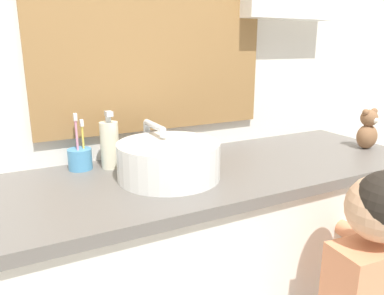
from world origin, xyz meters
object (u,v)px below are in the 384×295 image
child_figure (368,291)px  teddy_bear (368,130)px  toothbrush_holder (80,157)px  sink_basin (169,159)px  soap_dispenser (110,144)px

child_figure → teddy_bear: bearing=42.0°
toothbrush_holder → teddy_bear: size_ratio=1.19×
sink_basin → soap_dispenser: (-0.14, 0.18, 0.02)m
sink_basin → child_figure: sink_basin is taller
soap_dispenser → child_figure: (0.55, -0.63, -0.35)m
teddy_bear → child_figure: bearing=-138.0°
toothbrush_holder → soap_dispenser: (0.10, -0.03, 0.04)m
child_figure → teddy_bear: teddy_bear is taller
soap_dispenser → child_figure: bearing=-48.4°
sink_basin → child_figure: 0.69m
teddy_bear → soap_dispenser: bearing=166.6°
soap_dispenser → child_figure: soap_dispenser is taller
sink_basin → teddy_bear: (0.85, -0.06, 0.02)m
toothbrush_holder → child_figure: size_ratio=0.22×
child_figure → teddy_bear: size_ratio=5.46×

